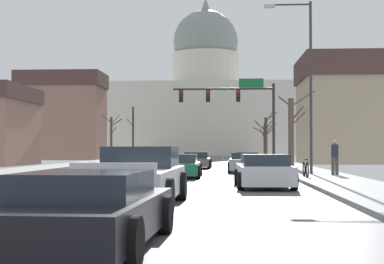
{
  "coord_description": "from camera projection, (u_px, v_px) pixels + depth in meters",
  "views": [
    {
      "loc": [
        3.92,
        -28.29,
        1.46
      ],
      "look_at": [
        0.35,
        32.5,
        3.1
      ],
      "focal_mm": 54.32,
      "sensor_mm": 36.0,
      "label": 1
    }
  ],
  "objects": [
    {
      "name": "flank_building_00",
      "position": [
        62.0,
        116.0,
        70.26
      ],
      "size": [
        10.14,
        6.5,
        10.53
      ],
      "color": "#8C6656",
      "rests_on": "ground"
    },
    {
      "name": "sedan_near_05",
      "position": [
        88.0,
        211.0,
        8.49
      ],
      "size": [
        2.22,
        4.63,
        1.11
      ],
      "color": "black",
      "rests_on": "ground"
    },
    {
      "name": "sedan_near_01",
      "position": [
        245.0,
        163.0,
        34.29
      ],
      "size": [
        2.06,
        4.26,
        1.19
      ],
      "color": "#9EA3A8",
      "rests_on": "ground"
    },
    {
      "name": "pickup_truck_near_04",
      "position": [
        137.0,
        179.0,
        14.58
      ],
      "size": [
        2.27,
        5.7,
        1.49
      ],
      "color": "silver",
      "rests_on": "ground"
    },
    {
      "name": "sedan_oncoming_00",
      "position": [
        124.0,
        158.0,
        53.12
      ],
      "size": [
        2.16,
        4.3,
        1.13
      ],
      "color": "black",
      "rests_on": "ground"
    },
    {
      "name": "ground",
      "position": [
        146.0,
        177.0,
        28.42
      ],
      "size": [
        20.0,
        180.0,
        0.2
      ],
      "color": "#515156"
    },
    {
      "name": "sedan_near_03",
      "position": [
        264.0,
        172.0,
        21.15
      ],
      "size": [
        2.13,
        4.51,
        1.22
      ],
      "color": "silver",
      "rests_on": "ground"
    },
    {
      "name": "sedan_oncoming_02",
      "position": [
        158.0,
        154.0,
        77.03
      ],
      "size": [
        1.98,
        4.31,
        1.25
      ],
      "color": "#1E7247",
      "rests_on": "ground"
    },
    {
      "name": "bare_tree_01",
      "position": [
        111.0,
        136.0,
        62.66
      ],
      "size": [
        2.42,
        2.63,
        4.9
      ],
      "color": "#4C3D2D",
      "rests_on": "ground"
    },
    {
      "name": "flank_building_02",
      "position": [
        357.0,
        109.0,
        54.07
      ],
      "size": [
        10.57,
        9.97,
        9.91
      ],
      "color": "tan",
      "rests_on": "ground"
    },
    {
      "name": "bicycle_parked",
      "position": [
        306.0,
        169.0,
        26.22
      ],
      "size": [
        0.12,
        1.77,
        0.85
      ],
      "color": "black",
      "rests_on": "ground"
    },
    {
      "name": "bare_tree_00",
      "position": [
        264.0,
        138.0,
        69.75
      ],
      "size": [
        2.69,
        2.51,
        4.67
      ],
      "color": "#423328",
      "rests_on": "ground"
    },
    {
      "name": "bare_tree_02",
      "position": [
        266.0,
        137.0,
        64.66
      ],
      "size": [
        2.76,
        2.11,
        5.36
      ],
      "color": "#423328",
      "rests_on": "ground"
    },
    {
      "name": "signal_gantry",
      "position": [
        237.0,
        103.0,
        44.97
      ],
      "size": [
        7.91,
        0.41,
        6.68
      ],
      "color": "#28282D",
      "rests_on": "ground"
    },
    {
      "name": "pedestrian_00",
      "position": [
        335.0,
        155.0,
        27.95
      ],
      "size": [
        0.35,
        0.34,
        1.69
      ],
      "color": "#4C4238",
      "rests_on": "ground"
    },
    {
      "name": "sedan_oncoming_03",
      "position": [
        165.0,
        153.0,
        88.27
      ],
      "size": [
        2.07,
        4.42,
        1.21
      ],
      "color": "navy",
      "rests_on": "ground"
    },
    {
      "name": "sedan_oncoming_01",
      "position": [
        146.0,
        155.0,
        65.67
      ],
      "size": [
        2.18,
        4.61,
        1.2
      ],
      "color": "#9EA3A8",
      "rests_on": "ground"
    },
    {
      "name": "sedan_near_02",
      "position": [
        180.0,
        166.0,
        28.47
      ],
      "size": [
        2.1,
        4.66,
        1.14
      ],
      "color": "#1E7247",
      "rests_on": "ground"
    },
    {
      "name": "bare_tree_03",
      "position": [
        133.0,
        131.0,
        73.26
      ],
      "size": [
        1.15,
        1.6,
        6.5
      ],
      "color": "#4C3D2D",
      "rests_on": "ground"
    },
    {
      "name": "bare_tree_04",
      "position": [
        291.0,
        131.0,
        38.26
      ],
      "size": [
        2.33,
        1.24,
        5.07
      ],
      "color": "brown",
      "rests_on": "ground"
    },
    {
      "name": "sedan_near_00",
      "position": [
        197.0,
        160.0,
        41.12
      ],
      "size": [
        2.06,
        4.63,
        1.16
      ],
      "color": "#6B6056",
      "rests_on": "ground"
    },
    {
      "name": "street_lamp_right",
      "position": [
        305.0,
        72.0,
        29.28
      ],
      "size": [
        2.41,
        0.24,
        8.73
      ],
      "color": "#333338",
      "rests_on": "ground"
    },
    {
      "name": "capitol_building",
      "position": [
        206.0,
        106.0,
        112.17
      ],
      "size": [
        34.99,
        23.31,
        30.53
      ],
      "color": "beige",
      "rests_on": "ground"
    }
  ]
}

